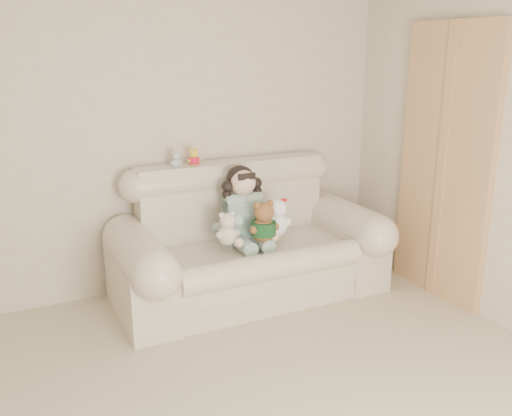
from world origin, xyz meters
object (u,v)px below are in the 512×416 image
object	(u,v)px
sofa	(250,234)
seated_child	(243,205)
brown_teddy	(263,218)
white_cat	(277,214)
cream_teddy	(227,225)

from	to	relation	value
sofa	seated_child	distance (m)	0.23
brown_teddy	sofa	bearing A→B (deg)	118.17
sofa	brown_teddy	xyz separation A→B (m)	(0.03, -0.17, 0.17)
brown_teddy	seated_child	bearing A→B (deg)	121.16
white_cat	cream_teddy	bearing A→B (deg)	172.51
white_cat	seated_child	bearing A→B (deg)	130.10
sofa	white_cat	size ratio (longest dim) A/B	5.84
seated_child	cream_teddy	distance (m)	0.30
cream_teddy	brown_teddy	bearing A→B (deg)	4.47
seated_child	brown_teddy	distance (m)	0.26
seated_child	brown_teddy	xyz separation A→B (m)	(0.06, -0.25, -0.05)
seated_child	brown_teddy	bearing A→B (deg)	-73.30
sofa	brown_teddy	distance (m)	0.24
brown_teddy	white_cat	distance (m)	0.16
sofa	brown_teddy	size ratio (longest dim) A/B	5.59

